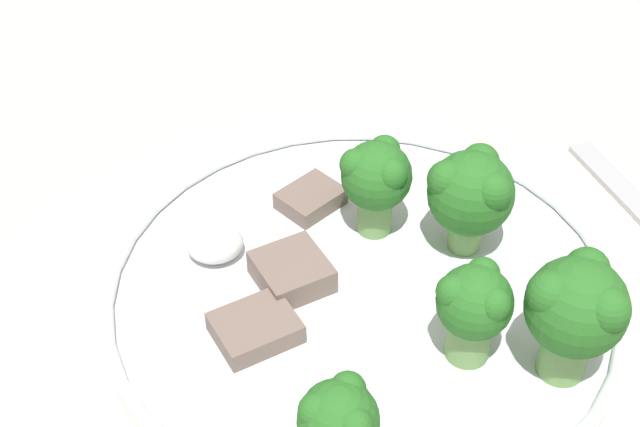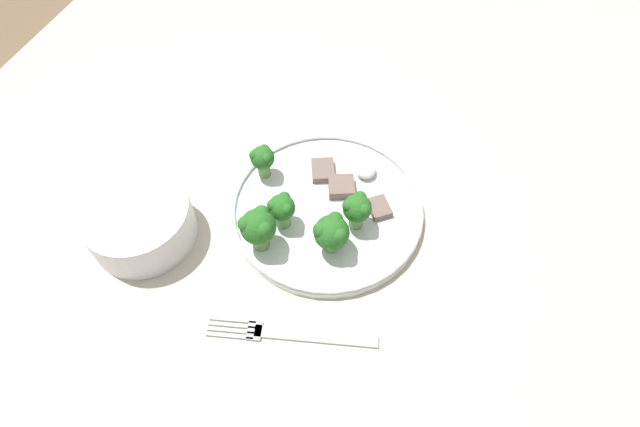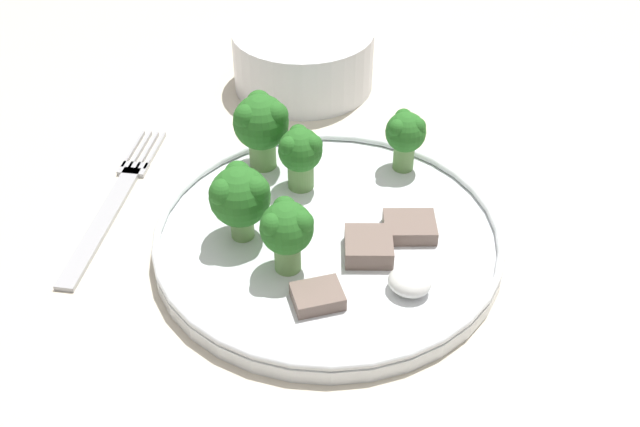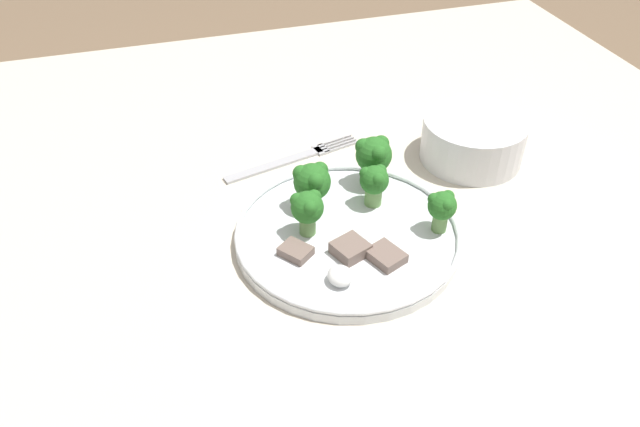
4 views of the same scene
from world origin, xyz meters
TOP-DOWN VIEW (x-y plane):
  - ground_plane at (0.00, 0.00)m, footprint 8.00×8.00m
  - table at (0.00, 0.00)m, footprint 1.35×1.12m
  - dinner_plate at (-0.04, -0.08)m, footprint 0.27×0.27m
  - fork at (-0.22, -0.10)m, footprint 0.07×0.21m
  - cream_bowl at (-0.15, 0.14)m, footprint 0.14×0.14m
  - broccoli_floret_near_rim_left at (-0.05, -0.13)m, footprint 0.04×0.04m
  - broccoli_floret_center_left at (-0.10, -0.11)m, footprint 0.05×0.05m
  - broccoli_floret_back_left at (-0.08, -0.03)m, footprint 0.04×0.04m
  - broccoli_floret_front_left at (-0.12, -0.02)m, footprint 0.05×0.05m
  - broccoli_floret_center_back at (-0.01, 0.02)m, footprint 0.03×0.03m
  - meat_slice_front_slice at (-0.00, -0.09)m, footprint 0.05×0.05m
  - meat_slice_middle_slice at (0.02, -0.06)m, footprint 0.05×0.04m
  - meat_slice_rear_slice at (-0.02, -0.15)m, footprint 0.04×0.04m
  - sauce_dollop at (0.04, -0.11)m, footprint 0.03×0.03m

SIDE VIEW (x-z plane):
  - ground_plane at x=0.00m, z-range 0.00..0.00m
  - table at x=0.00m, z-range 0.28..0.99m
  - fork at x=-0.22m, z-range 0.71..0.72m
  - dinner_plate at x=-0.04m, z-range 0.71..0.73m
  - meat_slice_rear_slice at x=-0.02m, z-range 0.73..0.74m
  - meat_slice_middle_slice at x=0.02m, z-range 0.73..0.74m
  - meat_slice_front_slice at x=0.00m, z-range 0.73..0.74m
  - sauce_dollop at x=0.04m, z-range 0.73..0.74m
  - cream_bowl at x=-0.15m, z-range 0.71..0.77m
  - broccoli_floret_back_left at x=-0.08m, z-range 0.73..0.79m
  - broccoli_floret_center_back at x=-0.01m, z-range 0.73..0.79m
  - broccoli_floret_near_rim_left at x=-0.05m, z-range 0.73..0.79m
  - broccoli_floret_center_left at x=-0.10m, z-range 0.73..0.79m
  - broccoli_floret_front_left at x=-0.12m, z-range 0.74..0.80m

